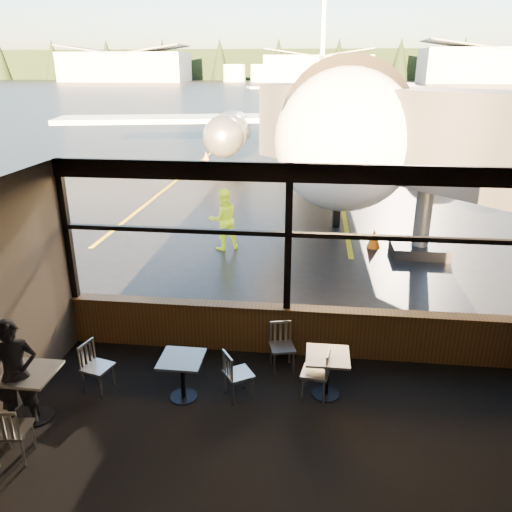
% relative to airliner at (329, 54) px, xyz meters
% --- Properties ---
extents(ground_plane, '(520.00, 520.00, 0.00)m').
position_rel_airliner_xyz_m(ground_plane, '(-0.90, 99.66, -5.62)').
color(ground_plane, black).
rests_on(ground_plane, ground).
extents(carpet_floor, '(8.00, 6.00, 0.01)m').
position_rel_airliner_xyz_m(carpet_floor, '(-0.90, -23.34, -5.61)').
color(carpet_floor, black).
rests_on(carpet_floor, ground).
extents(ceiling, '(8.00, 6.00, 0.04)m').
position_rel_airliner_xyz_m(ceiling, '(-0.90, -23.34, -2.12)').
color(ceiling, '#38332D').
rests_on(ceiling, ground).
extents(window_sill, '(8.00, 0.28, 0.90)m').
position_rel_airliner_xyz_m(window_sill, '(-0.90, -20.34, -5.17)').
color(window_sill, '#57381A').
rests_on(window_sill, ground).
extents(window_header, '(8.00, 0.18, 0.30)m').
position_rel_airliner_xyz_m(window_header, '(-0.90, -20.34, -2.27)').
color(window_header, black).
rests_on(window_header, ground).
extents(mullion_left, '(0.12, 0.12, 2.60)m').
position_rel_airliner_xyz_m(mullion_left, '(-4.85, -20.34, -3.42)').
color(mullion_left, black).
rests_on(mullion_left, ground).
extents(mullion_centre, '(0.12, 0.12, 2.60)m').
position_rel_airliner_xyz_m(mullion_centre, '(-0.90, -20.34, -3.42)').
color(mullion_centre, black).
rests_on(mullion_centre, ground).
extents(window_transom, '(8.00, 0.10, 0.08)m').
position_rel_airliner_xyz_m(window_transom, '(-0.90, -20.34, -3.32)').
color(window_transom, black).
rests_on(window_transom, ground).
extents(airliner, '(31.41, 37.40, 11.23)m').
position_rel_airliner_xyz_m(airliner, '(0.00, 0.00, 0.00)').
color(airliner, white).
rests_on(airliner, ground_plane).
extents(jet_bridge, '(9.12, 11.14, 4.86)m').
position_rel_airliner_xyz_m(jet_bridge, '(2.70, -14.84, -3.18)').
color(jet_bridge, '#2A2A2C').
rests_on(jet_bridge, ground_plane).
extents(cafe_table_near, '(0.67, 0.67, 0.74)m').
position_rel_airliner_xyz_m(cafe_table_near, '(-0.18, -21.55, -5.25)').
color(cafe_table_near, gray).
rests_on(cafe_table_near, carpet_floor).
extents(cafe_table_mid, '(0.66, 0.66, 0.73)m').
position_rel_airliner_xyz_m(cafe_table_mid, '(-2.44, -21.89, -5.25)').
color(cafe_table_mid, gray).
rests_on(cafe_table_mid, carpet_floor).
extents(cafe_table_left, '(0.73, 0.73, 0.80)m').
position_rel_airliner_xyz_m(cafe_table_left, '(-4.50, -22.62, -5.21)').
color(cafe_table_left, '#A39F96').
rests_on(cafe_table_left, carpet_floor).
extents(chair_near_e, '(0.54, 0.54, 0.87)m').
position_rel_airliner_xyz_m(chair_near_e, '(-0.36, -21.62, -5.18)').
color(chair_near_e, '#B9B5A7').
rests_on(chair_near_e, carpet_floor).
extents(chair_near_w, '(0.64, 0.64, 0.84)m').
position_rel_airliner_xyz_m(chair_near_w, '(-1.56, -21.77, -5.19)').
color(chair_near_w, '#B9B3A7').
rests_on(chair_near_w, carpet_floor).
extents(chair_near_n, '(0.57, 0.57, 0.85)m').
position_rel_airliner_xyz_m(chair_near_n, '(-0.93, -20.90, -5.19)').
color(chair_near_n, '#ADA79C').
rests_on(chair_near_n, carpet_floor).
extents(chair_mid_w, '(0.57, 0.57, 0.86)m').
position_rel_airliner_xyz_m(chair_mid_w, '(-3.83, -21.86, -5.19)').
color(chair_mid_w, beige).
rests_on(chair_mid_w, carpet_floor).
extents(chair_left_s, '(0.56, 0.56, 0.90)m').
position_rel_airliner_xyz_m(chair_left_s, '(-4.33, -23.43, -5.17)').
color(chair_left_s, '#B0AB9F').
rests_on(chair_left_s, carpet_floor).
extents(passenger, '(0.74, 0.66, 1.70)m').
position_rel_airliner_xyz_m(passenger, '(-4.60, -22.78, -4.76)').
color(passenger, black).
rests_on(passenger, carpet_floor).
extents(ground_crew, '(1.07, 0.99, 1.76)m').
position_rel_airliner_xyz_m(ground_crew, '(-3.04, -14.89, -4.74)').
color(ground_crew, '#BFF219').
rests_on(ground_crew, ground_plane).
extents(cone_nose, '(0.40, 0.40, 0.55)m').
position_rel_airliner_xyz_m(cone_nose, '(1.29, -14.29, -5.34)').
color(cone_nose, '#FF5208').
rests_on(cone_nose, ground_plane).
extents(cone_wing, '(0.33, 0.33, 0.46)m').
position_rel_airliner_xyz_m(cone_wing, '(-6.66, -0.39, -5.39)').
color(cone_wing, '#DC5D06').
rests_on(cone_wing, ground_plane).
extents(hangar_left, '(45.00, 18.00, 11.00)m').
position_rel_airliner_xyz_m(hangar_left, '(-70.90, 159.66, -0.12)').
color(hangar_left, silver).
rests_on(hangar_left, ground_plane).
extents(hangar_mid, '(38.00, 15.00, 10.00)m').
position_rel_airliner_xyz_m(hangar_mid, '(-0.90, 164.66, -0.62)').
color(hangar_mid, silver).
rests_on(hangar_mid, ground_plane).
extents(hangar_right, '(50.00, 20.00, 12.00)m').
position_rel_airliner_xyz_m(hangar_right, '(59.10, 157.66, 0.38)').
color(hangar_right, silver).
rests_on(hangar_right, ground_plane).
extents(fuel_tank_a, '(8.00, 8.00, 6.00)m').
position_rel_airliner_xyz_m(fuel_tank_a, '(-30.90, 161.66, -2.62)').
color(fuel_tank_a, silver).
rests_on(fuel_tank_a, ground_plane).
extents(fuel_tank_b, '(8.00, 8.00, 6.00)m').
position_rel_airliner_xyz_m(fuel_tank_b, '(-20.90, 161.66, -2.62)').
color(fuel_tank_b, silver).
rests_on(fuel_tank_b, ground_plane).
extents(fuel_tank_c, '(8.00, 8.00, 6.00)m').
position_rel_airliner_xyz_m(fuel_tank_c, '(-10.90, 161.66, -2.62)').
color(fuel_tank_c, silver).
rests_on(fuel_tank_c, ground_plane).
extents(treeline, '(360.00, 3.00, 12.00)m').
position_rel_airliner_xyz_m(treeline, '(-0.90, 189.66, 0.38)').
color(treeline, black).
rests_on(treeline, ground_plane).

